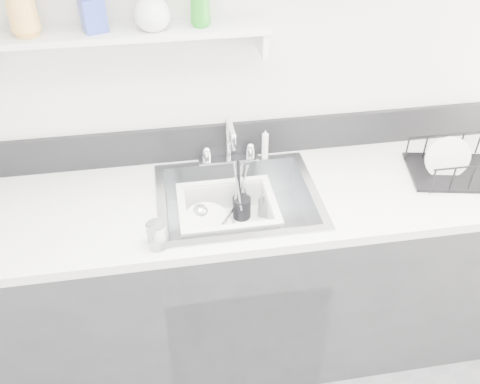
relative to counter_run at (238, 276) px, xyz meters
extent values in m
cube|color=silver|center=(0.00, 0.30, 0.84)|extent=(3.50, 0.02, 2.60)
cube|color=#29292C|center=(0.00, 0.00, -0.02)|extent=(3.20, 0.62, 0.88)
cube|color=silver|center=(0.00, 0.00, 0.44)|extent=(3.20, 0.62, 0.04)
cube|color=black|center=(0.00, 0.30, 0.54)|extent=(3.20, 0.02, 0.16)
cube|color=silver|center=(0.00, 0.25, 0.47)|extent=(0.26, 0.06, 0.02)
cylinder|color=silver|center=(-0.10, 0.25, 0.50)|extent=(0.04, 0.04, 0.05)
cylinder|color=silver|center=(0.10, 0.25, 0.50)|extent=(0.04, 0.04, 0.05)
cylinder|color=silver|center=(0.00, 0.25, 0.57)|extent=(0.02, 0.02, 0.20)
cylinder|color=silver|center=(0.00, 0.18, 0.68)|extent=(0.02, 0.15, 0.02)
cylinder|color=white|center=(0.16, 0.25, 0.53)|extent=(0.03, 0.03, 0.14)
cube|color=silver|center=(-0.35, 0.23, 1.06)|extent=(1.00, 0.16, 0.02)
cube|color=silver|center=(0.13, 0.23, 1.00)|extent=(0.02, 0.14, 0.10)
cylinder|color=white|center=(-0.12, -0.03, 0.31)|extent=(0.22, 0.22, 0.01)
cylinder|color=white|center=(-0.11, -0.02, 0.33)|extent=(0.21, 0.21, 0.01)
cylinder|color=white|center=(-0.13, -0.03, 0.36)|extent=(0.24, 0.23, 0.09)
cylinder|color=black|center=(0.02, 0.06, 0.36)|extent=(0.08, 0.08, 0.10)
cylinder|color=silver|center=(0.01, 0.07, 0.44)|extent=(0.01, 0.05, 0.19)
cylinder|color=silver|center=(0.04, 0.05, 0.43)|extent=(0.02, 0.04, 0.17)
cylinder|color=black|center=(0.01, 0.06, 0.46)|extent=(0.01, 0.06, 0.21)
cylinder|color=white|center=(0.12, 0.03, 0.35)|extent=(0.07, 0.07, 0.09)
cylinder|color=white|center=(-0.32, -0.23, 0.51)|extent=(0.08, 0.08, 0.10)
imported|color=white|center=(0.09, -0.07, 0.32)|extent=(0.13, 0.13, 0.04)
imported|color=#3246B5|center=(-0.46, 0.23, 1.16)|extent=(0.10, 0.10, 0.17)
imported|color=silver|center=(-0.26, 0.21, 1.15)|extent=(0.13, 0.13, 0.16)
camera|label=1|loc=(-0.25, -1.57, 1.70)|focal=38.00mm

